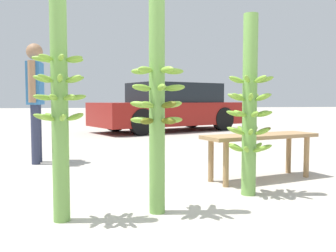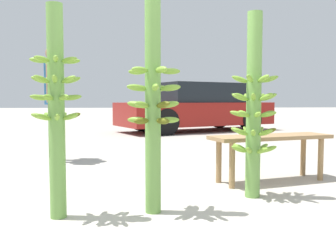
% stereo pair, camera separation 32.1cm
% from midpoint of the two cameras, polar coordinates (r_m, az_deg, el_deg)
% --- Properties ---
extents(ground_plane, '(80.00, 80.00, 0.00)m').
position_cam_midpoint_polar(ground_plane, '(2.89, -2.68, -13.84)').
color(ground_plane, '#B2AA9E').
extents(banana_stalk_left, '(0.38, 0.38, 1.58)m').
position_cam_midpoint_polar(banana_stalk_left, '(2.83, -19.33, 2.59)').
color(banana_stalk_left, '#6B9E47').
rests_on(banana_stalk_left, ground_plane).
extents(banana_stalk_center, '(0.43, 0.44, 1.67)m').
position_cam_midpoint_polar(banana_stalk_center, '(2.88, -4.89, 3.39)').
color(banana_stalk_center, '#6B9E47').
rests_on(banana_stalk_center, ground_plane).
extents(banana_stalk_right, '(0.43, 0.43, 1.66)m').
position_cam_midpoint_polar(banana_stalk_right, '(3.48, 9.77, 2.76)').
color(banana_stalk_right, '#6B9E47').
rests_on(banana_stalk_right, ground_plane).
extents(vendor_person, '(0.22, 0.60, 1.66)m').
position_cam_midpoint_polar(vendor_person, '(5.56, -21.14, 4.89)').
color(vendor_person, '#2D334C').
rests_on(vendor_person, ground_plane).
extents(market_bench, '(1.41, 0.73, 0.50)m').
position_cam_midpoint_polar(market_bench, '(4.23, 11.80, -2.33)').
color(market_bench, '#99754C').
rests_on(market_bench, ground_plane).
extents(parked_car, '(4.69, 3.27, 1.36)m').
position_cam_midpoint_polar(parked_car, '(10.70, -0.38, 2.79)').
color(parked_car, maroon).
rests_on(parked_car, ground_plane).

